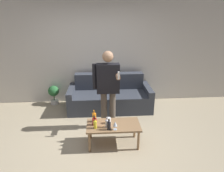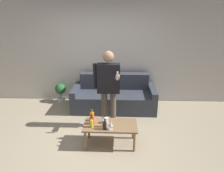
% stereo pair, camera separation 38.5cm
% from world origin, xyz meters
% --- Properties ---
extents(ground_plane, '(16.00, 16.00, 0.00)m').
position_xyz_m(ground_plane, '(0.00, 0.00, 0.00)').
color(ground_plane, tan).
extents(wall_back, '(8.00, 0.06, 2.70)m').
position_xyz_m(wall_back, '(0.00, 2.12, 1.35)').
color(wall_back, silver).
rests_on(wall_back, ground_plane).
extents(couch, '(2.02, 0.90, 0.83)m').
position_xyz_m(couch, '(0.34, 1.61, 0.30)').
color(couch, '#383D47').
rests_on(couch, ground_plane).
extents(coffee_table, '(0.95, 0.49, 0.41)m').
position_xyz_m(coffee_table, '(0.32, 0.07, 0.36)').
color(coffee_table, '#8E6B47').
rests_on(coffee_table, ground_plane).
extents(bottle_orange, '(0.06, 0.06, 0.19)m').
position_xyz_m(bottle_orange, '(0.20, -0.01, 0.48)').
color(bottle_orange, silver).
rests_on(bottle_orange, coffee_table).
extents(bottle_green, '(0.06, 0.06, 0.19)m').
position_xyz_m(bottle_green, '(0.23, -0.09, 0.48)').
color(bottle_green, black).
rests_on(bottle_green, coffee_table).
extents(bottle_dark, '(0.06, 0.06, 0.19)m').
position_xyz_m(bottle_dark, '(0.00, -0.03, 0.48)').
color(bottle_dark, yellow).
rests_on(bottle_dark, coffee_table).
extents(bottle_yellow, '(0.07, 0.07, 0.23)m').
position_xyz_m(bottle_yellow, '(-0.02, 0.20, 0.50)').
color(bottle_yellow, orange).
rests_on(bottle_yellow, coffee_table).
extents(bottle_red, '(0.08, 0.08, 0.17)m').
position_xyz_m(bottle_red, '(-0.01, 0.09, 0.47)').
color(bottle_red, '#B21E1E').
rests_on(bottle_red, coffee_table).
extents(wine_glass_near, '(0.07, 0.07, 0.15)m').
position_xyz_m(wine_glass_near, '(0.34, -0.09, 0.51)').
color(wine_glass_near, silver).
rests_on(wine_glass_near, coffee_table).
extents(cup_on_table, '(0.07, 0.07, 0.11)m').
position_xyz_m(cup_on_table, '(0.24, 0.12, 0.46)').
color(cup_on_table, white).
rests_on(cup_on_table, coffee_table).
extents(person_standing_front, '(0.53, 0.43, 1.61)m').
position_xyz_m(person_standing_front, '(0.25, 0.69, 0.94)').
color(person_standing_front, brown).
rests_on(person_standing_front, ground_plane).
extents(potted_plant, '(0.28, 0.28, 0.51)m').
position_xyz_m(potted_plant, '(-1.12, 1.92, 0.31)').
color(potted_plant, silver).
rests_on(potted_plant, ground_plane).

